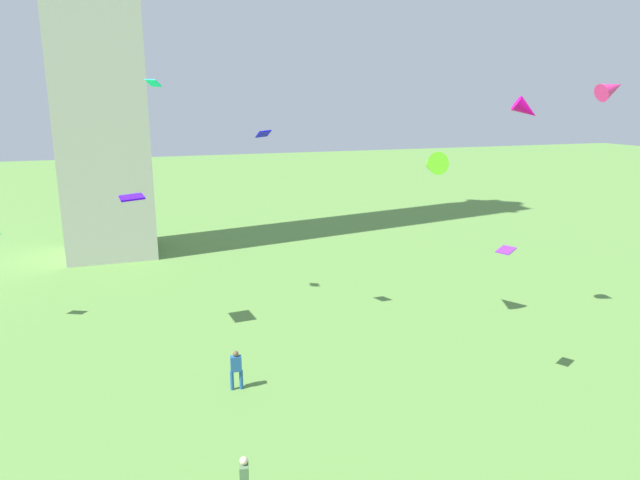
{
  "coord_description": "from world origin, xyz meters",
  "views": [
    {
      "loc": [
        -5.72,
        -2.63,
        11.36
      ],
      "look_at": [
        2.53,
        20.66,
        5.29
      ],
      "focal_mm": 32.04,
      "sensor_mm": 36.0,
      "label": 1
    }
  ],
  "objects_px": {
    "kite_flying_2": "(431,164)",
    "kite_flying_5": "(263,134)",
    "kite_flying_4": "(526,109)",
    "kite_flying_6": "(506,250)",
    "kite_flying_3": "(132,197)",
    "person_1": "(244,480)",
    "person_0": "(236,368)",
    "kite_flying_7": "(153,83)",
    "kite_flying_0": "(611,89)"
  },
  "relations": [
    {
      "from": "kite_flying_4",
      "to": "kite_flying_7",
      "type": "relative_size",
      "value": 1.68
    },
    {
      "from": "kite_flying_4",
      "to": "kite_flying_6",
      "type": "bearing_deg",
      "value": 165.97
    },
    {
      "from": "kite_flying_7",
      "to": "kite_flying_4",
      "type": "bearing_deg",
      "value": -87.59
    },
    {
      "from": "person_0",
      "to": "kite_flying_7",
      "type": "relative_size",
      "value": 1.74
    },
    {
      "from": "kite_flying_4",
      "to": "kite_flying_6",
      "type": "xyz_separation_m",
      "value": [
        -4.66,
        -5.31,
        -5.18
      ]
    },
    {
      "from": "kite_flying_2",
      "to": "kite_flying_4",
      "type": "xyz_separation_m",
      "value": [
        4.11,
        -1.48,
        2.6
      ]
    },
    {
      "from": "kite_flying_0",
      "to": "kite_flying_2",
      "type": "xyz_separation_m",
      "value": [
        -5.66,
        4.91,
        -3.51
      ]
    },
    {
      "from": "kite_flying_2",
      "to": "kite_flying_3",
      "type": "xyz_separation_m",
      "value": [
        -13.9,
        3.33,
        -1.37
      ]
    },
    {
      "from": "person_1",
      "to": "kite_flying_2",
      "type": "height_order",
      "value": "kite_flying_2"
    },
    {
      "from": "kite_flying_2",
      "to": "kite_flying_5",
      "type": "bearing_deg",
      "value": -15.4
    },
    {
      "from": "kite_flying_5",
      "to": "kite_flying_6",
      "type": "height_order",
      "value": "kite_flying_5"
    },
    {
      "from": "person_1",
      "to": "kite_flying_7",
      "type": "distance_m",
      "value": 20.27
    },
    {
      "from": "person_1",
      "to": "kite_flying_2",
      "type": "bearing_deg",
      "value": 144.14
    },
    {
      "from": "person_1",
      "to": "kite_flying_6",
      "type": "bearing_deg",
      "value": 120.61
    },
    {
      "from": "kite_flying_0",
      "to": "person_0",
      "type": "bearing_deg",
      "value": 85.38
    },
    {
      "from": "kite_flying_5",
      "to": "kite_flying_3",
      "type": "bearing_deg",
      "value": -95.28
    },
    {
      "from": "kite_flying_3",
      "to": "kite_flying_4",
      "type": "relative_size",
      "value": 1.01
    },
    {
      "from": "kite_flying_0",
      "to": "kite_flying_2",
      "type": "bearing_deg",
      "value": 49.28
    },
    {
      "from": "person_0",
      "to": "kite_flying_0",
      "type": "height_order",
      "value": "kite_flying_0"
    },
    {
      "from": "kite_flying_2",
      "to": "kite_flying_3",
      "type": "height_order",
      "value": "kite_flying_2"
    },
    {
      "from": "kite_flying_2",
      "to": "kite_flying_5",
      "type": "relative_size",
      "value": 2.05
    },
    {
      "from": "kite_flying_0",
      "to": "kite_flying_3",
      "type": "xyz_separation_m",
      "value": [
        -19.55,
        8.24,
        -4.88
      ]
    },
    {
      "from": "kite_flying_5",
      "to": "person_0",
      "type": "bearing_deg",
      "value": -25.95
    },
    {
      "from": "kite_flying_3",
      "to": "kite_flying_7",
      "type": "relative_size",
      "value": 1.69
    },
    {
      "from": "person_0",
      "to": "kite_flying_0",
      "type": "xyz_separation_m",
      "value": [
        16.22,
        -1.39,
        10.89
      ]
    },
    {
      "from": "person_0",
      "to": "kite_flying_7",
      "type": "bearing_deg",
      "value": 107.18
    },
    {
      "from": "person_1",
      "to": "kite_flying_5",
      "type": "distance_m",
      "value": 16.54
    },
    {
      "from": "kite_flying_3",
      "to": "kite_flying_6",
      "type": "xyz_separation_m",
      "value": [
        13.35,
        -10.12,
        -1.2
      ]
    },
    {
      "from": "kite_flying_4",
      "to": "kite_flying_7",
      "type": "bearing_deg",
      "value": 91.79
    },
    {
      "from": "kite_flying_0",
      "to": "kite_flying_3",
      "type": "bearing_deg",
      "value": 67.42
    },
    {
      "from": "kite_flying_0",
      "to": "kite_flying_2",
      "type": "relative_size",
      "value": 0.73
    },
    {
      "from": "kite_flying_0",
      "to": "kite_flying_7",
      "type": "relative_size",
      "value": 1.37
    },
    {
      "from": "kite_flying_0",
      "to": "kite_flying_3",
      "type": "relative_size",
      "value": 0.81
    },
    {
      "from": "kite_flying_2",
      "to": "kite_flying_5",
      "type": "height_order",
      "value": "kite_flying_5"
    },
    {
      "from": "kite_flying_6",
      "to": "kite_flying_2",
      "type": "bearing_deg",
      "value": -125.26
    },
    {
      "from": "kite_flying_4",
      "to": "kite_flying_0",
      "type": "bearing_deg",
      "value": -128.5
    },
    {
      "from": "person_1",
      "to": "kite_flying_7",
      "type": "xyz_separation_m",
      "value": [
        -0.65,
        16.85,
        11.25
      ]
    },
    {
      "from": "kite_flying_7",
      "to": "kite_flying_6",
      "type": "bearing_deg",
      "value": -110.18
    },
    {
      "from": "person_0",
      "to": "person_1",
      "type": "height_order",
      "value": "person_0"
    },
    {
      "from": "person_0",
      "to": "kite_flying_4",
      "type": "distance_m",
      "value": 17.87
    },
    {
      "from": "person_1",
      "to": "kite_flying_5",
      "type": "height_order",
      "value": "kite_flying_5"
    },
    {
      "from": "kite_flying_4",
      "to": "person_1",
      "type": "bearing_deg",
      "value": 146.85
    },
    {
      "from": "person_1",
      "to": "kite_flying_2",
      "type": "distance_m",
      "value": 17.37
    },
    {
      "from": "kite_flying_0",
      "to": "kite_flying_7",
      "type": "bearing_deg",
      "value": 58.21
    },
    {
      "from": "person_0",
      "to": "kite_flying_3",
      "type": "height_order",
      "value": "kite_flying_3"
    },
    {
      "from": "kite_flying_3",
      "to": "kite_flying_4",
      "type": "xyz_separation_m",
      "value": [
        18.01,
        -4.81,
        3.98
      ]
    },
    {
      "from": "kite_flying_5",
      "to": "kite_flying_7",
      "type": "relative_size",
      "value": 0.91
    },
    {
      "from": "kite_flying_2",
      "to": "kite_flying_0",
      "type": "bearing_deg",
      "value": 144.44
    },
    {
      "from": "kite_flying_3",
      "to": "kite_flying_7",
      "type": "distance_m",
      "value": 6.25
    },
    {
      "from": "kite_flying_0",
      "to": "kite_flying_3",
      "type": "height_order",
      "value": "kite_flying_0"
    }
  ]
}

